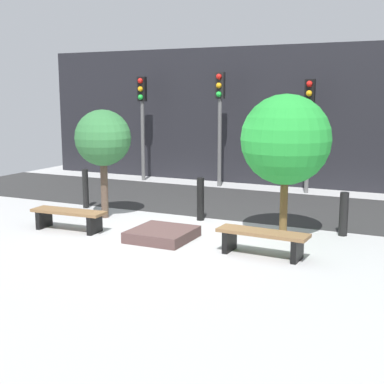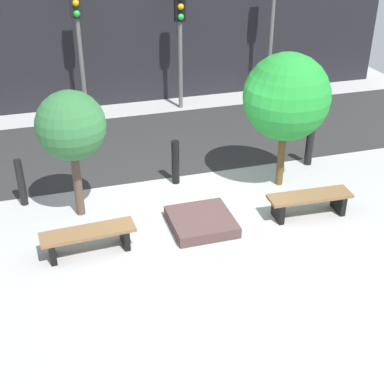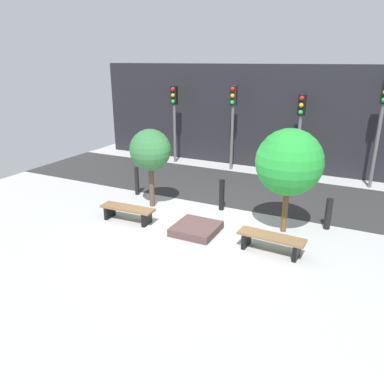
{
  "view_description": "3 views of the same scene",
  "coord_description": "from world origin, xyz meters",
  "views": [
    {
      "loc": [
        4.87,
        -9.07,
        2.81
      ],
      "look_at": [
        0.37,
        0.48,
        0.88
      ],
      "focal_mm": 50.0,
      "sensor_mm": 36.0,
      "label": 1
    },
    {
      "loc": [
        -2.61,
        -8.15,
        5.49
      ],
      "look_at": [
        -0.19,
        -0.14,
        0.79
      ],
      "focal_mm": 50.0,
      "sensor_mm": 36.0,
      "label": 2
    },
    {
      "loc": [
        4.01,
        -8.47,
        4.47
      ],
      "look_at": [
        -0.41,
        0.47,
        0.92
      ],
      "focal_mm": 35.0,
      "sensor_mm": 36.0,
      "label": 3
    }
  ],
  "objects": [
    {
      "name": "road_strip",
      "position": [
        0.0,
        3.91,
        0.01
      ],
      "size": [
        18.0,
        3.89,
        0.01
      ],
      "primitive_type": "cube",
      "color": "#2C2C2C",
      "rests_on": "ground"
    },
    {
      "name": "planter_bed",
      "position": [
        0.0,
        -0.11,
        0.11
      ],
      "size": [
        1.15,
        1.18,
        0.21
      ],
      "primitive_type": "cube",
      "color": "#4F3835",
      "rests_on": "ground"
    },
    {
      "name": "bollard_far_left",
      "position": [
        -3.16,
        1.71,
        0.49
      ],
      "size": [
        0.15,
        0.15,
        0.98
      ],
      "primitive_type": "cylinder",
      "color": "black",
      "rests_on": "ground"
    },
    {
      "name": "building_facade",
      "position": [
        0.0,
        7.22,
        2.14
      ],
      "size": [
        16.2,
        0.5,
        4.29
      ],
      "primitive_type": "cube",
      "color": "black",
      "rests_on": "ground"
    },
    {
      "name": "bench_left",
      "position": [
        -2.11,
        -0.31,
        0.31
      ],
      "size": [
        1.65,
        0.53,
        0.43
      ],
      "rotation": [
        0.0,
        0.0,
        0.05
      ],
      "color": "black",
      "rests_on": "ground"
    },
    {
      "name": "traffic_light_west",
      "position": [
        -4.09,
        6.14,
        2.34
      ],
      "size": [
        0.28,
        0.27,
        3.38
      ],
      "color": "#5A5A5A",
      "rests_on": "ground"
    },
    {
      "name": "traffic_light_mid_west",
      "position": [
        -1.36,
        6.14,
        2.41
      ],
      "size": [
        0.28,
        0.27,
        3.47
      ],
      "color": "#5B5B5B",
      "rests_on": "ground"
    },
    {
      "name": "bollard_left",
      "position": [
        0.0,
        1.71,
        0.49
      ],
      "size": [
        0.17,
        0.17,
        0.98
      ],
      "primitive_type": "cylinder",
      "color": "black",
      "rests_on": "ground"
    },
    {
      "name": "traffic_light_mid_east",
      "position": [
        1.36,
        6.14,
        2.25
      ],
      "size": [
        0.28,
        0.27,
        3.24
      ],
      "color": "#5F5F5F",
      "rests_on": "ground"
    },
    {
      "name": "bollard_center",
      "position": [
        3.16,
        1.71,
        0.44
      ],
      "size": [
        0.18,
        0.18,
        0.89
      ],
      "primitive_type": "cylinder",
      "color": "black",
      "rests_on": "ground"
    },
    {
      "name": "bench_right",
      "position": [
        2.11,
        -0.31,
        0.32
      ],
      "size": [
        1.65,
        0.53,
        0.45
      ],
      "rotation": [
        0.0,
        0.0,
        -0.05
      ],
      "color": "black",
      "rests_on": "ground"
    },
    {
      "name": "tree_behind_left_bench",
      "position": [
        -2.11,
        1.02,
        1.83
      ],
      "size": [
        1.28,
        1.28,
        2.48
      ],
      "color": "brown",
      "rests_on": "ground"
    },
    {
      "name": "ground_plane",
      "position": [
        0.0,
        0.0,
        0.0
      ],
      "size": [
        18.0,
        18.0,
        0.0
      ],
      "primitive_type": "plane",
      "color": "#A9A9A9"
    },
    {
      "name": "tree_behind_right_bench",
      "position": [
        2.11,
        1.02,
        1.95
      ],
      "size": [
        1.75,
        1.75,
        2.83
      ],
      "color": "brown",
      "rests_on": "ground"
    }
  ]
}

